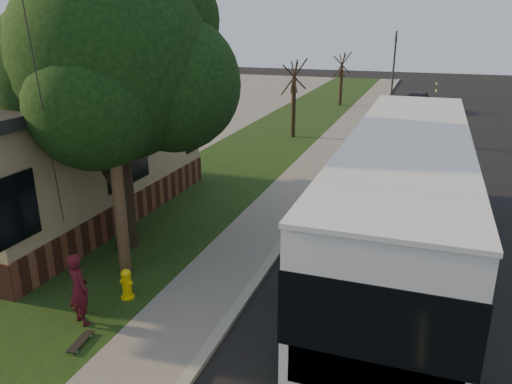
% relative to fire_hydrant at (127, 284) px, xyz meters
% --- Properties ---
extents(ground, '(120.00, 120.00, 0.00)m').
position_rel_fire_hydrant_xyz_m(ground, '(2.60, 0.00, -0.43)').
color(ground, black).
rests_on(ground, ground).
extents(road, '(8.00, 80.00, 0.01)m').
position_rel_fire_hydrant_xyz_m(road, '(6.60, 10.00, -0.43)').
color(road, black).
rests_on(road, ground).
extents(curb, '(0.25, 80.00, 0.12)m').
position_rel_fire_hydrant_xyz_m(curb, '(2.60, 10.00, -0.37)').
color(curb, gray).
rests_on(curb, ground).
extents(sidewalk, '(2.00, 80.00, 0.08)m').
position_rel_fire_hydrant_xyz_m(sidewalk, '(1.60, 10.00, -0.39)').
color(sidewalk, slate).
rests_on(sidewalk, ground).
extents(grass_verge, '(5.00, 80.00, 0.07)m').
position_rel_fire_hydrant_xyz_m(grass_verge, '(-1.90, 10.00, -0.40)').
color(grass_verge, black).
rests_on(grass_verge, ground).
extents(building_lot, '(15.00, 80.00, 0.04)m').
position_rel_fire_hydrant_xyz_m(building_lot, '(-11.90, 10.00, -0.41)').
color(building_lot, slate).
rests_on(building_lot, ground).
extents(fire_hydrant, '(0.32, 0.32, 0.74)m').
position_rel_fire_hydrant_xyz_m(fire_hydrant, '(0.00, 0.00, 0.00)').
color(fire_hydrant, yellow).
rests_on(fire_hydrant, grass_verge).
extents(utility_pole, '(2.86, 3.21, 9.07)m').
position_rel_fire_hydrant_xyz_m(utility_pole, '(-0.71, 0.99, 4.20)').
color(utility_pole, '#473321').
rests_on(utility_pole, ground).
extents(leafy_tree, '(6.30, 6.00, 7.80)m').
position_rel_fire_hydrant_xyz_m(leafy_tree, '(-1.57, 2.65, 4.73)').
color(leafy_tree, black).
rests_on(leafy_tree, grass_verge).
extents(bare_tree_near, '(1.38, 1.21, 4.31)m').
position_rel_fire_hydrant_xyz_m(bare_tree_near, '(-0.90, 18.00, 1.72)').
color(bare_tree_near, black).
rests_on(bare_tree_near, grass_verge).
extents(bare_tree_far, '(1.38, 1.21, 4.03)m').
position_rel_fire_hydrant_xyz_m(bare_tree_far, '(-0.40, 30.00, 1.57)').
color(bare_tree_far, black).
rests_on(bare_tree_far, grass_verge).
extents(traffic_signal, '(0.18, 0.22, 5.50)m').
position_rel_fire_hydrant_xyz_m(traffic_signal, '(3.10, 34.00, 2.73)').
color(traffic_signal, '#2D2D30').
rests_on(traffic_signal, ground).
extents(transit_bus, '(3.07, 13.31, 3.60)m').
position_rel_fire_hydrant_xyz_m(transit_bus, '(5.85, 4.01, 1.48)').
color(transit_bus, silver).
rests_on(transit_bus, ground).
extents(skateboarder, '(0.70, 0.59, 1.62)m').
position_rel_fire_hydrant_xyz_m(skateboarder, '(-0.35, -1.20, 0.45)').
color(skateboarder, '#440D17').
rests_on(skateboarder, grass_verge).
extents(skateboard_main, '(0.28, 0.78, 0.07)m').
position_rel_fire_hydrant_xyz_m(skateboard_main, '(0.10, -1.85, -0.31)').
color(skateboard_main, black).
rests_on(skateboard_main, grass_verge).
extents(distant_car, '(2.20, 4.58, 1.51)m').
position_rel_fire_hydrant_xyz_m(distant_car, '(5.24, 29.03, 0.32)').
color(distant_car, black).
rests_on(distant_car, ground).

